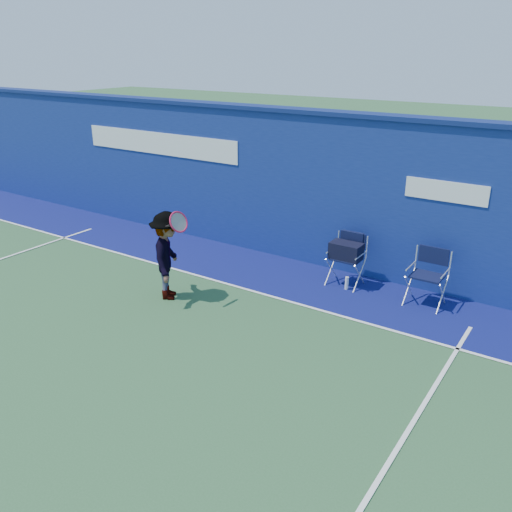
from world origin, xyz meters
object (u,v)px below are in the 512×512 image
Objects in this scene: directors_chair_left at (346,264)px; water_bottle at (347,283)px; directors_chair_right at (426,288)px; tennis_player at (168,256)px.

directors_chair_left is 0.38m from water_bottle.
directors_chair_left is 0.99× the size of directors_chair_right.
directors_chair_left is at bearing 43.31° from tennis_player.
directors_chair_left is 3.29m from tennis_player.
tennis_player is (-3.89, -2.23, 0.49)m from directors_chair_right.
directors_chair_right is at bearing -0.31° from directors_chair_left.
directors_chair_right is 4.51m from tennis_player.
tennis_player reaches higher than water_bottle.
tennis_player is at bearing -150.16° from directors_chair_right.
water_bottle is 0.15× the size of tennis_player.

